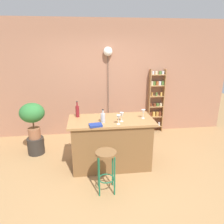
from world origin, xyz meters
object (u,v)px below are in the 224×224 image
object	(u,v)px
spice_shelf	(156,100)
wine_glass_left	(143,112)
bottle_olive_oil	(103,118)
cookbook	(96,125)
plant_stool	(36,146)
pendant_globe_light	(108,53)
bar_stool	(106,162)
bottle_soda_blue	(77,111)
wine_glass_right	(122,115)
potted_plant	(32,116)
wine_glass_center	(119,118)

from	to	relation	value
spice_shelf	wine_glass_left	size ratio (longest dim) A/B	9.98
bottle_olive_oil	cookbook	bearing A→B (deg)	-130.25
plant_stool	pendant_globe_light	distance (m)	2.63
bar_stool	bottle_olive_oil	world-z (taller)	bottle_olive_oil
plant_stool	bottle_olive_oil	xyz separation A→B (m)	(1.37, -0.78, 0.84)
bottle_soda_blue	pendant_globe_light	xyz separation A→B (m)	(0.72, 1.33, 0.99)
bar_stool	wine_glass_right	distance (m)	0.89
bottle_olive_oil	plant_stool	bearing A→B (deg)	150.34
bottle_soda_blue	potted_plant	bearing A→B (deg)	155.29
bar_stool	spice_shelf	size ratio (longest dim) A/B	0.42
bar_stool	pendant_globe_light	size ratio (longest dim) A/B	0.32
bar_stool	spice_shelf	bearing A→B (deg)	56.15
plant_stool	potted_plant	xyz separation A→B (m)	(0.00, 0.00, 0.67)
pendant_globe_light	wine_glass_center	bearing A→B (deg)	-90.52
potted_plant	bottle_olive_oil	size ratio (longest dim) A/B	3.18
bottle_soda_blue	cookbook	world-z (taller)	bottle_soda_blue
wine_glass_center	wine_glass_left	bearing A→B (deg)	26.43
wine_glass_right	wine_glass_left	bearing A→B (deg)	15.99
potted_plant	pendant_globe_light	size ratio (longest dim) A/B	0.35
bottle_soda_blue	spice_shelf	bearing A→B (deg)	33.59
wine_glass_center	pendant_globe_light	world-z (taller)	pendant_globe_light
bottle_olive_oil	cookbook	world-z (taller)	bottle_olive_oil
bottle_soda_blue	bottle_olive_oil	size ratio (longest dim) A/B	1.28
wine_glass_center	pendant_globe_light	distance (m)	2.05
wine_glass_center	cookbook	world-z (taller)	wine_glass_center
wine_glass_center	pendant_globe_light	xyz separation A→B (m)	(0.02, 1.79, 0.99)
wine_glass_left	pendant_globe_light	xyz separation A→B (m)	(-0.48, 1.55, 0.99)
wine_glass_center	potted_plant	bearing A→B (deg)	151.21
bar_stool	wine_glass_center	world-z (taller)	wine_glass_center
potted_plant	bottle_soda_blue	xyz separation A→B (m)	(0.92, -0.42, 0.19)
bottle_olive_oil	wine_glass_right	bearing A→B (deg)	2.22
plant_stool	wine_glass_left	xyz separation A→B (m)	(2.12, -0.65, 0.87)
pendant_globe_light	potted_plant	bearing A→B (deg)	-151.13
wine_glass_left	pendant_globe_light	bearing A→B (deg)	107.15
wine_glass_right	pendant_globe_light	xyz separation A→B (m)	(-0.06, 1.67, 0.99)
plant_stool	spice_shelf	bearing A→B (deg)	16.87
plant_stool	bottle_olive_oil	size ratio (longest dim) A/B	1.49
spice_shelf	potted_plant	world-z (taller)	spice_shelf
potted_plant	bottle_soda_blue	world-z (taller)	bottle_soda_blue
wine_glass_right	cookbook	size ratio (longest dim) A/B	0.78
bottle_olive_oil	wine_glass_left	size ratio (longest dim) A/B	1.44
potted_plant	bottle_soda_blue	bearing A→B (deg)	-24.71
bottle_soda_blue	bottle_olive_oil	world-z (taller)	bottle_soda_blue
wine_glass_left	bottle_olive_oil	bearing A→B (deg)	-169.95
potted_plant	pendant_globe_light	world-z (taller)	pendant_globe_light
wine_glass_right	pendant_globe_light	world-z (taller)	pendant_globe_light
potted_plant	wine_glass_center	world-z (taller)	potted_plant
plant_stool	wine_glass_center	size ratio (longest dim) A/B	2.15
bar_stool	cookbook	distance (m)	0.64
wine_glass_left	potted_plant	bearing A→B (deg)	163.03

